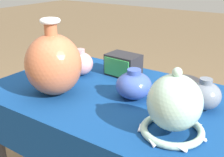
# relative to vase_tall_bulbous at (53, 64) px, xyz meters

# --- Properties ---
(display_table) EXTENTS (1.09, 0.64, 0.68)m
(display_table) POSITION_rel_vase_tall_bulbous_xyz_m (0.23, 0.12, -0.20)
(display_table) COLOR #38383D
(display_table) RESTS_ON ground_plane
(vase_tall_bulbous) EXTENTS (0.21, 0.21, 0.29)m
(vase_tall_bulbous) POSITION_rel_vase_tall_bulbous_xyz_m (0.00, 0.00, 0.00)
(vase_tall_bulbous) COLOR #BC6642
(vase_tall_bulbous) RESTS_ON display_table
(vase_dome_bell) EXTENTS (0.20, 0.21, 0.21)m
(vase_dome_bell) POSITION_rel_vase_tall_bulbous_xyz_m (0.49, -0.01, -0.03)
(vase_dome_bell) COLOR #A8CCB7
(vase_dome_bell) RESTS_ON display_table
(mosaic_tile_box) EXTENTS (0.15, 0.12, 0.10)m
(mosaic_tile_box) POSITION_rel_vase_tall_bulbous_xyz_m (0.11, 0.32, -0.07)
(mosaic_tile_box) COLOR #232328
(mosaic_tile_box) RESTS_ON display_table
(jar_round_rose) EXTENTS (0.12, 0.12, 0.12)m
(jar_round_rose) POSITION_rel_vase_tall_bulbous_xyz_m (-0.05, 0.21, -0.07)
(jar_round_rose) COLOR #D19399
(jar_round_rose) RESTS_ON display_table
(pot_squat_charcoal) EXTENTS (0.13, 0.13, 0.05)m
(pot_squat_charcoal) POSITION_rel_vase_tall_bulbous_xyz_m (0.41, 0.31, -0.10)
(pot_squat_charcoal) COLOR #2D2D33
(pot_squat_charcoal) RESTS_ON display_table
(jar_round_slate) EXTENTS (0.12, 0.12, 0.11)m
(jar_round_slate) POSITION_rel_vase_tall_bulbous_xyz_m (0.52, 0.20, -0.07)
(jar_round_slate) COLOR slate
(jar_round_slate) RESTS_ON display_table
(jar_round_cobalt) EXTENTS (0.14, 0.14, 0.11)m
(jar_round_cobalt) POSITION_rel_vase_tall_bulbous_xyz_m (0.28, 0.13, -0.07)
(jar_round_cobalt) COLOR #3851A8
(jar_round_cobalt) RESTS_ON display_table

